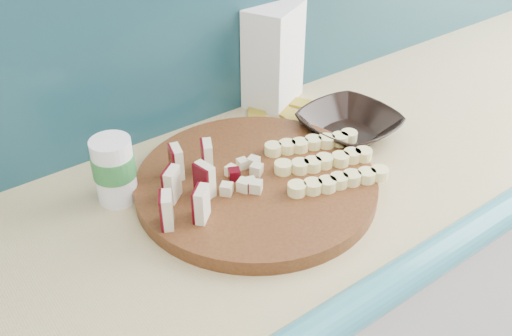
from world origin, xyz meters
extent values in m
cube|color=beige|center=(0.10, 1.50, 0.44)|extent=(2.20, 0.60, 0.88)
cube|color=#DAC07F|center=(0.10, 1.50, 0.90)|extent=(2.20, 0.60, 0.03)
cube|color=teal|center=(0.10, 1.20, 0.90)|extent=(2.20, 0.06, 0.03)
cylinder|color=#41200E|center=(-0.09, 1.51, 0.92)|extent=(0.56, 0.56, 0.03)
cube|color=beige|center=(-0.28, 1.49, 0.97)|extent=(0.03, 0.04, 0.06)
cube|color=#45040D|center=(-0.28, 1.49, 0.97)|extent=(0.02, 0.04, 0.06)
cube|color=beige|center=(-0.23, 1.54, 0.97)|extent=(0.03, 0.04, 0.06)
cube|color=#45040D|center=(-0.24, 1.55, 0.97)|extent=(0.02, 0.04, 0.06)
cube|color=beige|center=(-0.19, 1.60, 0.97)|extent=(0.03, 0.04, 0.06)
cube|color=#45040D|center=(-0.20, 1.60, 0.97)|extent=(0.02, 0.04, 0.06)
cube|color=beige|center=(-0.22, 1.47, 0.97)|extent=(0.03, 0.04, 0.06)
cube|color=#45040D|center=(-0.23, 1.47, 0.97)|extent=(0.02, 0.04, 0.06)
cube|color=beige|center=(-0.18, 1.52, 0.97)|extent=(0.03, 0.04, 0.06)
cube|color=#45040D|center=(-0.19, 1.53, 0.97)|extent=(0.02, 0.04, 0.06)
cube|color=beige|center=(-0.14, 1.58, 0.97)|extent=(0.03, 0.04, 0.06)
cube|color=#45040D|center=(-0.15, 1.58, 0.97)|extent=(0.02, 0.04, 0.06)
cube|color=beige|center=(-0.10, 1.51, 0.95)|extent=(0.02, 0.02, 0.02)
cube|color=beige|center=(-0.09, 1.52, 0.95)|extent=(0.02, 0.02, 0.02)
cube|color=#45040D|center=(-0.09, 1.54, 0.95)|extent=(0.02, 0.02, 0.02)
cube|color=beige|center=(-0.11, 1.53, 0.95)|extent=(0.02, 0.02, 0.02)
cube|color=beige|center=(-0.12, 1.53, 0.95)|extent=(0.02, 0.02, 0.02)
cube|color=beige|center=(-0.14, 1.53, 0.95)|extent=(0.02, 0.02, 0.02)
cube|color=beige|center=(-0.12, 1.51, 0.95)|extent=(0.02, 0.02, 0.02)
cube|color=beige|center=(-0.12, 1.50, 0.95)|extent=(0.02, 0.02, 0.02)
cube|color=#45040D|center=(-0.11, 1.49, 0.95)|extent=(0.02, 0.02, 0.02)
cube|color=beige|center=(-0.10, 1.50, 0.95)|extent=(0.02, 0.02, 0.02)
cylinder|color=#F8EF98|center=(-0.06, 1.43, 0.95)|extent=(0.03, 0.03, 0.02)
cylinder|color=#F8EF98|center=(-0.03, 1.42, 0.95)|extent=(0.03, 0.03, 0.02)
cylinder|color=#F8EF98|center=(-0.01, 1.41, 0.95)|extent=(0.03, 0.03, 0.02)
cylinder|color=#F8EF98|center=(0.02, 1.40, 0.95)|extent=(0.03, 0.03, 0.02)
cylinder|color=#F8EF98|center=(0.04, 1.39, 0.95)|extent=(0.03, 0.03, 0.02)
cylinder|color=#F8EF98|center=(0.06, 1.38, 0.95)|extent=(0.03, 0.03, 0.02)
cylinder|color=#F8EF98|center=(0.09, 1.37, 0.95)|extent=(0.03, 0.03, 0.02)
cylinder|color=#F8EF98|center=(-0.03, 1.49, 0.95)|extent=(0.03, 0.03, 0.02)
cylinder|color=#F8EF98|center=(-0.01, 1.48, 0.95)|extent=(0.03, 0.03, 0.02)
cylinder|color=#F8EF98|center=(0.01, 1.47, 0.95)|extent=(0.03, 0.03, 0.02)
cylinder|color=#F8EF98|center=(0.04, 1.46, 0.95)|extent=(0.03, 0.03, 0.02)
cylinder|color=#F8EF98|center=(0.06, 1.45, 0.95)|extent=(0.03, 0.03, 0.02)
cylinder|color=#F8EF98|center=(0.09, 1.44, 0.95)|extent=(0.03, 0.03, 0.02)
cylinder|color=#F8EF98|center=(0.11, 1.43, 0.95)|extent=(0.03, 0.03, 0.02)
cylinder|color=#F8EF98|center=(-0.01, 1.55, 0.95)|extent=(0.03, 0.03, 0.02)
cylinder|color=#F8EF98|center=(0.01, 1.54, 0.95)|extent=(0.03, 0.03, 0.02)
cylinder|color=#F8EF98|center=(0.04, 1.53, 0.95)|extent=(0.03, 0.03, 0.02)
cylinder|color=#F8EF98|center=(0.06, 1.52, 0.95)|extent=(0.03, 0.03, 0.02)
cylinder|color=#F8EF98|center=(0.09, 1.51, 0.95)|extent=(0.03, 0.03, 0.02)
cylinder|color=#F8EF98|center=(0.11, 1.50, 0.95)|extent=(0.03, 0.03, 0.02)
cylinder|color=#F8EF98|center=(0.13, 1.50, 0.95)|extent=(0.03, 0.03, 0.02)
imported|color=black|center=(0.18, 1.54, 0.93)|extent=(0.21, 0.21, 0.05)
cube|color=white|center=(0.15, 1.76, 1.02)|extent=(0.16, 0.14, 0.22)
cylinder|color=white|center=(-0.30, 1.63, 0.97)|extent=(0.07, 0.07, 0.12)
cylinder|color=#2E813C|center=(-0.30, 1.63, 0.98)|extent=(0.07, 0.07, 0.04)
cube|color=gold|center=(0.07, 1.71, 0.91)|extent=(0.14, 0.17, 0.01)
cube|color=gold|center=(0.13, 1.73, 0.91)|extent=(0.04, 0.18, 0.01)
cube|color=gold|center=(0.19, 1.70, 0.91)|extent=(0.12, 0.18, 0.01)
camera|label=1|loc=(-0.58, 0.84, 1.54)|focal=40.00mm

